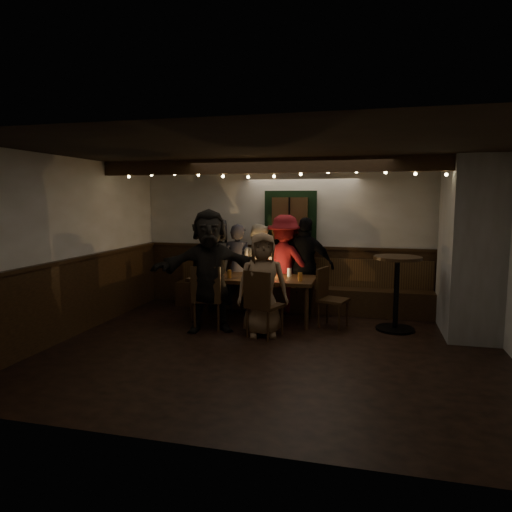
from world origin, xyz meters
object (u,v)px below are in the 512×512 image
(dining_table, at_px, (253,281))
(person_d, at_px, (285,264))
(person_f, at_px, (209,270))
(chair_near_left, at_px, (208,294))
(chair_near_right, at_px, (261,300))
(chair_end, at_px, (328,294))
(high_top, at_px, (397,284))
(person_a, at_px, (218,263))
(person_c, at_px, (258,268))
(person_b, at_px, (238,267))
(person_g, at_px, (262,284))
(person_e, at_px, (306,266))

(dining_table, distance_m, person_d, 0.84)
(person_f, bearing_deg, chair_near_left, 174.70)
(chair_near_right, relative_size, chair_end, 1.07)
(chair_end, distance_m, high_top, 1.05)
(person_a, relative_size, person_f, 0.90)
(chair_end, relative_size, high_top, 0.81)
(high_top, height_order, person_c, person_c)
(person_b, bearing_deg, person_d, -167.43)
(person_a, xyz_separation_m, person_g, (1.19, -1.47, -0.07))
(chair_near_left, distance_m, person_g, 0.89)
(chair_near_left, bearing_deg, person_f, 15.37)
(person_a, bearing_deg, person_c, 159.02)
(high_top, relative_size, person_e, 0.67)
(chair_near_right, height_order, person_d, person_d)
(chair_near_left, distance_m, chair_near_right, 0.90)
(chair_end, xyz_separation_m, person_d, (-0.84, 0.77, 0.34))
(chair_near_right, height_order, high_top, high_top)
(person_d, bearing_deg, person_g, 100.66)
(chair_end, relative_size, person_d, 0.54)
(person_e, relative_size, person_f, 0.91)
(chair_near_right, bearing_deg, chair_near_left, 168.04)
(high_top, bearing_deg, person_c, 163.66)
(chair_near_left, distance_m, chair_end, 1.89)
(person_b, relative_size, person_d, 0.90)
(dining_table, height_order, chair_near_right, chair_near_right)
(person_a, height_order, person_d, person_d)
(high_top, relative_size, person_a, 0.68)
(chair_near_right, bearing_deg, person_b, 117.29)
(dining_table, height_order, person_d, person_d)
(person_f, bearing_deg, chair_near_right, -33.65)
(person_c, relative_size, person_g, 1.03)
(chair_near_left, distance_m, high_top, 2.88)
(chair_near_right, distance_m, person_b, 1.77)
(person_a, relative_size, person_b, 1.07)
(dining_table, distance_m, person_f, 0.92)
(person_e, bearing_deg, person_b, 11.91)
(person_e, bearing_deg, person_a, 9.22)
(person_g, bearing_deg, person_a, 110.06)
(chair_near_right, xyz_separation_m, chair_end, (0.88, 0.87, -0.04))
(dining_table, distance_m, chair_near_right, 1.00)
(high_top, relative_size, person_g, 0.75)
(chair_near_left, xyz_separation_m, person_d, (0.92, 1.45, 0.30))
(chair_end, bearing_deg, chair_near_right, -135.17)
(high_top, height_order, person_b, person_b)
(high_top, relative_size, person_c, 0.73)
(person_d, bearing_deg, person_f, 70.99)
(high_top, bearing_deg, chair_end, -178.27)
(person_b, height_order, person_d, person_d)
(chair_end, height_order, person_a, person_a)
(chair_end, distance_m, person_c, 1.51)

